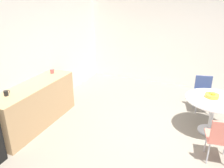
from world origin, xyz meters
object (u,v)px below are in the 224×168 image
at_px(chair_navy, 203,89).
at_px(round_table, 213,105).
at_px(mug_green, 6,93).
at_px(chair_coral, 222,136).
at_px(fruit_bowl, 212,95).
at_px(mug_white, 52,71).

bearing_deg(chair_navy, round_table, -167.97).
relative_size(round_table, mug_green, 8.38).
xyz_separation_m(round_table, chair_navy, (0.94, 0.20, -0.07)).
relative_size(round_table, chair_coral, 1.30).
relative_size(fruit_bowl, mug_white, 2.07).
xyz_separation_m(round_table, mug_green, (-1.68, 3.51, 0.36)).
xyz_separation_m(mug_white, mug_green, (-1.34, 0.01, 0.00)).
distance_m(round_table, fruit_bowl, 0.20).
bearing_deg(fruit_bowl, round_table, -136.36).
xyz_separation_m(chair_coral, mug_green, (-0.72, 3.63, 0.43)).
bearing_deg(mug_white, chair_navy, -68.81).
distance_m(fruit_bowl, mug_green, 3.87).
bearing_deg(chair_coral, round_table, 7.10).
bearing_deg(round_table, mug_green, 115.53).
distance_m(round_table, chair_coral, 0.96).
bearing_deg(mug_green, chair_coral, -78.70).
distance_m(round_table, mug_green, 3.90).
distance_m(round_table, chair_navy, 0.96).
bearing_deg(chair_coral, mug_white, 80.41).
bearing_deg(mug_green, chair_navy, -51.70).
bearing_deg(mug_green, mug_white, -0.52).
distance_m(chair_navy, fruit_bowl, 0.93).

